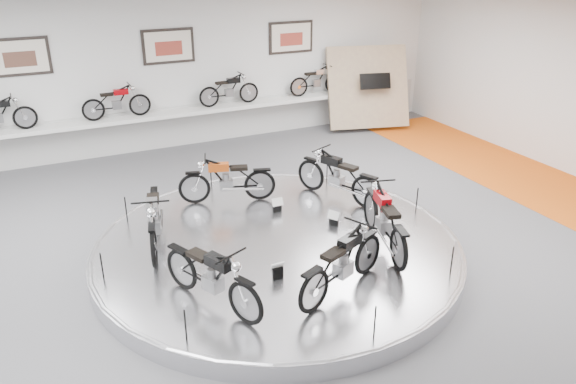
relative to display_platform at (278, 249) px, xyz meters
name	(u,v)px	position (x,y,z in m)	size (l,w,h in m)	color
floor	(285,264)	(0.00, -0.30, -0.15)	(16.00, 16.00, 0.00)	#4F4F52
ceiling	(284,26)	(0.00, -0.30, 3.85)	(16.00, 16.00, 0.00)	white
wall_back	(170,73)	(0.00, 6.70, 1.85)	(16.00, 16.00, 0.00)	silver
orange_carpet_strip	(562,195)	(6.80, -0.30, -0.14)	(2.40, 12.60, 0.01)	#C9671A
dado_band	(175,127)	(0.00, 6.68, 0.40)	(15.68, 0.04, 1.10)	#BCBCBA
display_platform	(278,249)	(0.00, 0.00, 0.00)	(6.40, 6.40, 0.30)	silver
platform_rim	(277,243)	(0.00, 0.00, 0.12)	(6.40, 6.40, 0.10)	#B2B2BA
shelf	(176,113)	(0.00, 6.40, 0.85)	(11.00, 0.55, 0.10)	silver
poster_left	(20,57)	(-3.50, 6.66, 2.55)	(1.35, 0.06, 0.88)	beige
poster_center	(168,46)	(0.00, 6.66, 2.55)	(1.35, 0.06, 0.88)	beige
poster_right	(291,37)	(3.50, 6.66, 2.55)	(1.35, 0.06, 0.88)	beige
display_panel	(368,87)	(5.60, 5.80, 1.10)	(2.40, 0.12, 2.40)	tan
shelf_bike_b	(117,104)	(-1.50, 6.40, 1.27)	(1.22, 0.42, 0.73)	#8D040A
shelf_bike_c	(229,92)	(1.50, 6.40, 1.27)	(1.22, 0.42, 0.73)	black
shelf_bike_d	(316,82)	(4.20, 6.40, 1.27)	(1.22, 0.42, 0.73)	silver
bike_a	(338,176)	(1.87, 1.14, 0.66)	(1.73, 0.61, 1.02)	black
bike_b	(227,179)	(-0.20, 1.98, 0.63)	(1.65, 0.58, 0.97)	#AE4310
bike_c	(154,218)	(-1.94, 0.80, 0.67)	(1.77, 0.62, 1.04)	silver
bike_d	(212,275)	(-1.62, -1.31, 0.64)	(1.68, 0.59, 0.99)	black
bike_e	(343,262)	(0.23, -1.81, 0.65)	(1.70, 0.60, 1.00)	black
bike_f	(385,219)	(1.55, -0.96, 0.68)	(1.82, 0.64, 1.07)	#8D040A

